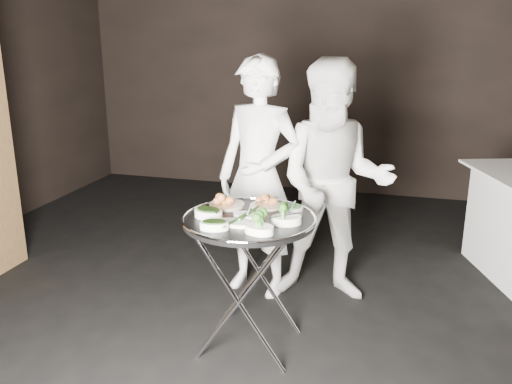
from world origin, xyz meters
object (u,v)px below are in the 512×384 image
(tray_stand, at_px, (249,277))
(serving_tray, at_px, (249,220))
(waiter_right, at_px, (334,183))
(waiter_left, at_px, (259,178))

(tray_stand, xyz_separation_m, serving_tray, (-0.00, 0.00, 0.37))
(serving_tray, bearing_deg, waiter_right, 64.46)
(tray_stand, bearing_deg, waiter_left, 101.33)
(tray_stand, xyz_separation_m, waiter_left, (-0.15, 0.77, 0.41))
(waiter_left, bearing_deg, waiter_right, 16.14)
(waiter_left, bearing_deg, serving_tray, -66.35)
(serving_tray, relative_size, waiter_left, 0.45)
(tray_stand, bearing_deg, waiter_right, 64.46)
(tray_stand, height_order, waiter_right, waiter_right)
(tray_stand, distance_m, waiter_right, 0.97)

